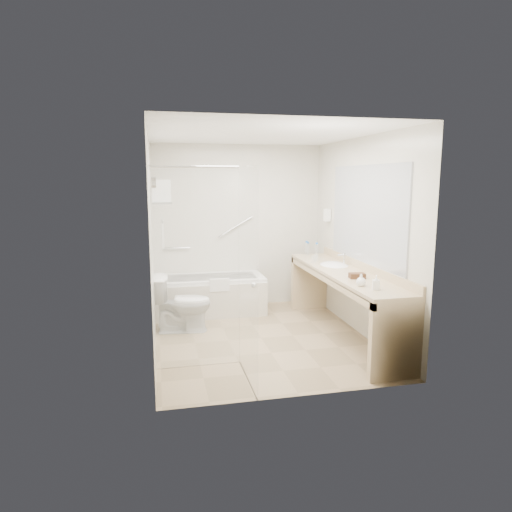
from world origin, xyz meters
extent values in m
plane|color=#99815E|center=(0.00, 0.00, 0.00)|extent=(3.20, 3.20, 0.00)
cube|color=white|center=(0.00, 0.00, 2.50)|extent=(2.60, 3.20, 0.10)
cube|color=beige|center=(0.00, 1.60, 1.25)|extent=(2.60, 0.10, 2.50)
cube|color=beige|center=(0.00, -1.60, 1.25)|extent=(2.60, 0.10, 2.50)
cube|color=beige|center=(-1.30, 0.00, 1.25)|extent=(0.10, 3.20, 2.50)
cube|color=beige|center=(1.30, 0.00, 1.25)|extent=(0.10, 3.20, 2.50)
cube|color=white|center=(-0.50, 1.25, 0.28)|extent=(1.60, 0.70, 0.55)
cube|color=beige|center=(-0.50, 0.89, 0.25)|extent=(1.60, 0.02, 0.50)
cube|color=white|center=(-0.40, 0.90, 0.50)|extent=(0.28, 0.06, 0.18)
cylinder|color=silver|center=(-0.95, 1.56, 0.95)|extent=(0.40, 0.03, 0.03)
cylinder|color=silver|center=(-0.05, 1.56, 1.25)|extent=(0.53, 0.03, 0.33)
cube|color=silver|center=(-0.85, -0.70, 1.05)|extent=(0.90, 0.01, 2.10)
cube|color=silver|center=(-0.40, -1.15, 1.05)|extent=(0.02, 0.90, 2.10)
cylinder|color=silver|center=(-0.85, -0.70, 2.10)|extent=(0.90, 0.02, 0.02)
sphere|color=silver|center=(-0.37, -1.30, 1.00)|extent=(0.05, 0.05, 0.05)
cylinder|color=silver|center=(-1.25, -1.15, 1.95)|extent=(0.04, 0.10, 0.10)
cube|color=silver|center=(-1.17, 0.35, 1.70)|extent=(0.24, 0.55, 0.02)
cylinder|color=silver|center=(-1.17, 0.35, 1.48)|extent=(0.02, 0.55, 0.02)
cube|color=white|center=(-1.17, 0.35, 1.32)|extent=(0.03, 0.42, 0.32)
cube|color=white|center=(-1.17, 0.35, 1.76)|extent=(0.22, 0.40, 0.08)
cube|color=white|center=(-1.17, 0.35, 1.84)|extent=(0.22, 0.40, 0.08)
cube|color=white|center=(-1.17, 0.35, 1.93)|extent=(0.22, 0.40, 0.08)
cube|color=tan|center=(1.02, -0.15, 0.82)|extent=(0.55, 2.70, 0.05)
cube|color=tan|center=(1.29, -0.15, 0.90)|extent=(0.03, 2.70, 0.10)
cube|color=tan|center=(0.77, -0.15, 0.77)|extent=(0.04, 2.70, 0.08)
cube|color=tan|center=(1.02, -1.46, 0.40)|extent=(0.55, 0.08, 0.80)
cube|color=tan|center=(1.02, 1.16, 0.40)|extent=(0.55, 0.08, 0.80)
ellipsoid|color=white|center=(1.05, 0.25, 0.82)|extent=(0.40, 0.52, 0.14)
cylinder|color=silver|center=(1.20, 0.25, 0.93)|extent=(0.03, 0.03, 0.14)
cube|color=#A6AAB2|center=(1.29, -0.15, 1.55)|extent=(0.02, 2.00, 1.20)
cube|color=white|center=(1.25, 1.05, 1.45)|extent=(0.08, 0.10, 0.18)
imported|color=white|center=(-0.95, 0.49, 0.37)|extent=(0.80, 0.50, 0.74)
cube|color=#4C331B|center=(1.00, -0.58, 0.88)|extent=(0.19, 0.14, 0.06)
imported|color=white|center=(0.96, -1.14, 0.89)|extent=(0.12, 0.17, 0.07)
imported|color=white|center=(0.88, -0.95, 0.90)|extent=(0.14, 0.16, 0.10)
cylinder|color=silver|center=(0.95, 1.10, 0.94)|extent=(0.07, 0.07, 0.19)
cylinder|color=blue|center=(0.95, 1.10, 1.05)|extent=(0.04, 0.04, 0.03)
cylinder|color=silver|center=(1.05, 0.91, 0.94)|extent=(0.07, 0.07, 0.19)
cylinder|color=blue|center=(1.05, 0.91, 1.05)|extent=(0.03, 0.03, 0.03)
cylinder|color=silver|center=(0.98, 1.10, 0.94)|extent=(0.06, 0.06, 0.17)
cylinder|color=blue|center=(0.98, 1.10, 1.04)|extent=(0.03, 0.03, 0.03)
cylinder|color=silver|center=(0.83, 0.43, 0.90)|extent=(0.09, 0.09, 0.10)
cylinder|color=silver|center=(0.91, 0.56, 0.90)|extent=(0.10, 0.10, 0.10)
camera|label=1|loc=(-1.24, -5.36, 1.98)|focal=32.00mm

